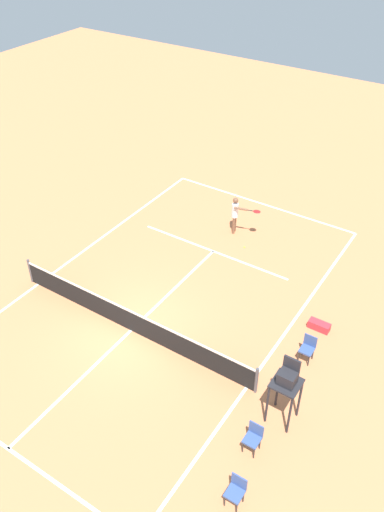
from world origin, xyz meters
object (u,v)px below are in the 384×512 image
object	(u,v)px
courtside_chair_far	(236,490)
courtside_chair_near	(253,437)
tennis_ball	(244,247)
umpire_chair	(287,382)
player_serving	(236,212)
equipment_bag	(319,326)
courtside_chair_mid	(308,347)

from	to	relation	value
courtside_chair_far	courtside_chair_near	bearing A→B (deg)	-77.60
tennis_ball	umpire_chair	size ratio (longest dim) A/B	0.03
player_serving	equipment_bag	bearing A→B (deg)	42.06
equipment_bag	umpire_chair	bearing A→B (deg)	96.84
tennis_ball	courtside_chair_mid	distance (m)	6.45
player_serving	tennis_ball	xyz separation A→B (m)	(-0.92, 0.80, -1.01)
tennis_ball	courtside_chair_near	bearing A→B (deg)	119.84
umpire_chair	courtside_chair_mid	xyz separation A→B (m)	(0.31, -2.56, -1.07)
player_serving	courtside_chair_near	world-z (taller)	player_serving
courtside_chair_near	courtside_chair_mid	world-z (taller)	same
player_serving	umpire_chair	world-z (taller)	umpire_chair
courtside_chair_mid	equipment_bag	xyz separation A→B (m)	(0.18, -1.54, -0.38)
umpire_chair	courtside_chair_far	distance (m)	3.17
courtside_chair_far	equipment_bag	xyz separation A→B (m)	(0.60, -7.09, -0.38)
umpire_chair	tennis_ball	bearing A→B (deg)	-54.15
courtside_chair_near	courtside_chair_mid	bearing A→B (deg)	-89.03
umpire_chair	equipment_bag	world-z (taller)	umpire_chair
courtside_chair_near	equipment_bag	world-z (taller)	courtside_chair_near
player_serving	courtside_chair_far	distance (m)	12.33
courtside_chair_far	equipment_bag	distance (m)	7.13
courtside_chair_near	courtside_chair_far	size ratio (longest dim) A/B	1.00
player_serving	tennis_ball	world-z (taller)	player_serving
courtside_chair_far	equipment_bag	size ratio (longest dim) A/B	1.25
player_serving	courtside_chair_far	world-z (taller)	player_serving
courtside_chair_near	tennis_ball	bearing A→B (deg)	-60.16
player_serving	courtside_chair_mid	distance (m)	7.66
courtside_chair_far	equipment_bag	world-z (taller)	courtside_chair_far
courtside_chair_near	courtside_chair_far	world-z (taller)	same
courtside_chair_far	tennis_ball	bearing A→B (deg)	-62.69
equipment_bag	courtside_chair_mid	bearing A→B (deg)	96.69
tennis_ball	equipment_bag	distance (m)	5.34
umpire_chair	courtside_chair_near	xyz separation A→B (m)	(0.24, 1.38, -1.07)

